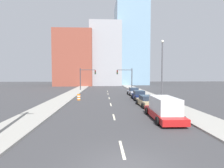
# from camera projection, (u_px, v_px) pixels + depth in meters

# --- Properties ---
(sidewalk_left) EXTENTS (3.35, 92.07, 0.14)m
(sidewalk_left) POSITION_uv_depth(u_px,v_px,m) (81.00, 88.00, 53.12)
(sidewalk_left) COLOR gray
(sidewalk_left) RESTS_ON ground
(sidewalk_right) EXTENTS (3.35, 92.07, 0.14)m
(sidewalk_right) POSITION_uv_depth(u_px,v_px,m) (132.00, 88.00, 53.89)
(sidewalk_right) COLOR gray
(sidewalk_right) RESTS_ON ground
(lane_stripe_at_2m) EXTENTS (0.16, 2.40, 0.01)m
(lane_stripe_at_2m) POSITION_uv_depth(u_px,v_px,m) (122.00, 149.00, 9.59)
(lane_stripe_at_2m) COLOR beige
(lane_stripe_at_2m) RESTS_ON ground
(lane_stripe_at_9m) EXTENTS (0.16, 2.40, 0.01)m
(lane_stripe_at_9m) POSITION_uv_depth(u_px,v_px,m) (114.00, 117.00, 16.91)
(lane_stripe_at_9m) COLOR beige
(lane_stripe_at_9m) RESTS_ON ground
(lane_stripe_at_16m) EXTENTS (0.16, 2.40, 0.01)m
(lane_stripe_at_16m) POSITION_uv_depth(u_px,v_px,m) (111.00, 105.00, 24.03)
(lane_stripe_at_16m) COLOR beige
(lane_stripe_at_16m) RESTS_ON ground
(lane_stripe_at_23m) EXTENTS (0.16, 2.40, 0.01)m
(lane_stripe_at_23m) POSITION_uv_depth(u_px,v_px,m) (109.00, 98.00, 30.73)
(lane_stripe_at_23m) COLOR beige
(lane_stripe_at_23m) RESTS_ON ground
(lane_stripe_at_30m) EXTENTS (0.16, 2.40, 0.01)m
(lane_stripe_at_30m) POSITION_uv_depth(u_px,v_px,m) (108.00, 94.00, 37.68)
(lane_stripe_at_30m) COLOR beige
(lane_stripe_at_30m) RESTS_ON ground
(lane_stripe_at_36m) EXTENTS (0.16, 2.40, 0.01)m
(lane_stripe_at_36m) POSITION_uv_depth(u_px,v_px,m) (107.00, 91.00, 43.34)
(lane_stripe_at_36m) COLOR beige
(lane_stripe_at_36m) RESTS_ON ground
(building_brick_left) EXTENTS (14.00, 16.00, 20.60)m
(building_brick_left) POSITION_uv_depth(u_px,v_px,m) (75.00, 59.00, 69.07)
(building_brick_left) COLOR brown
(building_brick_left) RESTS_ON ground
(building_office_center) EXTENTS (12.00, 20.00, 24.18)m
(building_office_center) POSITION_uv_depth(u_px,v_px,m) (105.00, 56.00, 73.56)
(building_office_center) COLOR #99999E
(building_office_center) RESTS_ON ground
(building_glass_right) EXTENTS (13.00, 20.00, 35.83)m
(building_glass_right) POSITION_uv_depth(u_px,v_px,m) (130.00, 44.00, 77.80)
(building_glass_right) COLOR #7A9EB7
(building_glass_right) RESTS_ON ground
(traffic_signal_left) EXTENTS (4.22, 0.35, 5.83)m
(traffic_signal_left) POSITION_uv_depth(u_px,v_px,m) (85.00, 76.00, 45.93)
(traffic_signal_left) COLOR #38383D
(traffic_signal_left) RESTS_ON ground
(traffic_signal_right) EXTENTS (4.22, 0.35, 5.83)m
(traffic_signal_right) POSITION_uv_depth(u_px,v_px,m) (127.00, 76.00, 46.49)
(traffic_signal_right) COLOR #38383D
(traffic_signal_right) RESTS_ON ground
(traffic_barrel) EXTENTS (0.56, 0.56, 0.95)m
(traffic_barrel) POSITION_uv_depth(u_px,v_px,m) (79.00, 97.00, 28.28)
(traffic_barrel) COLOR orange
(traffic_barrel) RESTS_ON ground
(street_lamp) EXTENTS (0.44, 0.44, 9.34)m
(street_lamp) POSITION_uv_depth(u_px,v_px,m) (162.00, 67.00, 26.51)
(street_lamp) COLOR #4C4C51
(street_lamp) RESTS_ON ground
(box_truck_red) EXTENTS (2.51, 6.32, 2.07)m
(box_truck_red) POSITION_uv_depth(u_px,v_px,m) (164.00, 109.00, 15.90)
(box_truck_red) COLOR red
(box_truck_red) RESTS_ON ground
(sedan_tan) EXTENTS (2.24, 4.83, 1.41)m
(sedan_tan) POSITION_uv_depth(u_px,v_px,m) (147.00, 101.00, 22.71)
(sedan_tan) COLOR tan
(sedan_tan) RESTS_ON ground
(sedan_navy) EXTENTS (2.12, 4.53, 1.51)m
(sedan_navy) POSITION_uv_depth(u_px,v_px,m) (139.00, 95.00, 28.82)
(sedan_navy) COLOR #141E47
(sedan_navy) RESTS_ON ground
(sedan_silver) EXTENTS (2.29, 4.52, 1.49)m
(sedan_silver) POSITION_uv_depth(u_px,v_px,m) (134.00, 92.00, 35.37)
(sedan_silver) COLOR #B2B2BC
(sedan_silver) RESTS_ON ground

